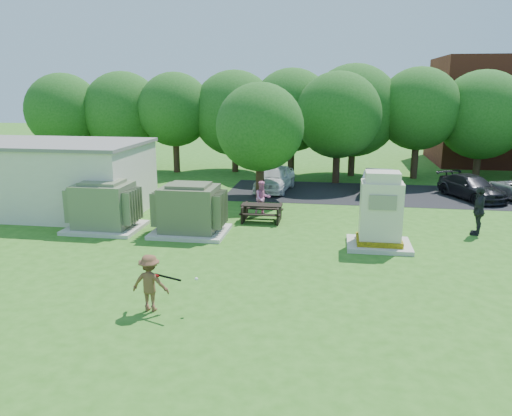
% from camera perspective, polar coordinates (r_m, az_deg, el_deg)
% --- Properties ---
extents(ground, '(120.00, 120.00, 0.00)m').
position_cam_1_polar(ground, '(15.83, -2.33, -8.01)').
color(ground, '#2D6619').
rests_on(ground, ground).
extents(service_building, '(10.00, 5.00, 3.20)m').
position_cam_1_polar(service_building, '(25.91, -23.66, 3.14)').
color(service_building, beige).
rests_on(service_building, ground).
extents(service_building_roof, '(10.20, 5.20, 0.15)m').
position_cam_1_polar(service_building_roof, '(25.68, -24.02, 6.81)').
color(service_building_roof, slate).
rests_on(service_building_roof, service_building).
extents(parking_strip, '(20.00, 6.00, 0.01)m').
position_cam_1_polar(parking_strip, '(28.79, 17.02, 1.43)').
color(parking_strip, '#232326').
rests_on(parking_strip, ground).
extents(transformer_left, '(3.00, 2.40, 2.07)m').
position_cam_1_polar(transformer_left, '(21.70, -16.98, 0.12)').
color(transformer_left, beige).
rests_on(transformer_left, ground).
extents(transformer_right, '(3.00, 2.40, 2.07)m').
position_cam_1_polar(transformer_right, '(20.35, -7.58, -0.27)').
color(transformer_right, beige).
rests_on(transformer_right, ground).
extents(generator_cabinet, '(2.34, 1.92, 2.86)m').
position_cam_1_polar(generator_cabinet, '(18.98, 14.04, -0.73)').
color(generator_cabinet, beige).
rests_on(generator_cabinet, ground).
extents(picnic_table, '(1.80, 1.35, 0.77)m').
position_cam_1_polar(picnic_table, '(22.11, 0.66, -0.32)').
color(picnic_table, black).
rests_on(picnic_table, ground).
extents(batter, '(1.03, 0.62, 1.57)m').
position_cam_1_polar(batter, '(13.69, -12.02, -8.37)').
color(batter, brown).
rests_on(batter, ground).
extents(person_at_picnic, '(0.98, 0.91, 1.61)m').
position_cam_1_polar(person_at_picnic, '(23.08, 0.73, 1.11)').
color(person_at_picnic, pink).
rests_on(person_at_picnic, ground).
extents(person_walking_right, '(0.87, 1.26, 1.99)m').
position_cam_1_polar(person_walking_right, '(21.93, 24.11, -0.28)').
color(person_walking_right, '#242529').
rests_on(person_walking_right, ground).
extents(car_white, '(2.22, 4.44, 1.45)m').
position_cam_1_polar(car_white, '(28.60, 2.18, 3.43)').
color(car_white, white).
rests_on(car_white, ground).
extents(car_silver_a, '(2.22, 4.43, 1.39)m').
position_cam_1_polar(car_silver_a, '(28.86, 13.89, 3.06)').
color(car_silver_a, '#BCBDC1').
rests_on(car_silver_a, ground).
extents(car_dark, '(3.37, 4.60, 1.24)m').
position_cam_1_polar(car_dark, '(28.91, 23.41, 2.18)').
color(car_dark, black).
rests_on(car_dark, ground).
extents(batting_equipment, '(1.22, 0.49, 0.18)m').
position_cam_1_polar(batting_equipment, '(13.36, -9.80, -7.80)').
color(batting_equipment, black).
rests_on(batting_equipment, ground).
extents(tree_row, '(41.30, 13.30, 7.30)m').
position_cam_1_polar(tree_row, '(32.96, 7.16, 10.71)').
color(tree_row, '#47301E').
rests_on(tree_row, ground).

